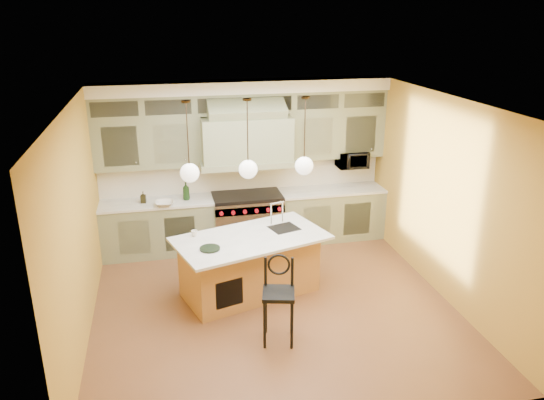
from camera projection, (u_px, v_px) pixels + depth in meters
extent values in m
plane|color=brown|center=(273.00, 306.00, 7.59)|extent=(5.00, 5.00, 0.00)
plane|color=white|center=(274.00, 103.00, 6.61)|extent=(5.00, 5.00, 0.00)
plane|color=#B68C32|center=(243.00, 162.00, 9.40)|extent=(5.00, 0.00, 5.00)
plane|color=#B68C32|center=(333.00, 307.00, 4.80)|extent=(5.00, 0.00, 5.00)
plane|color=#B68C32|center=(78.00, 226.00, 6.60)|extent=(0.00, 5.00, 5.00)
plane|color=#B68C32|center=(443.00, 198.00, 7.60)|extent=(0.00, 5.00, 5.00)
cube|color=gray|center=(159.00, 228.00, 9.12)|extent=(1.90, 0.65, 0.90)
cube|color=gray|center=(330.00, 214.00, 9.75)|extent=(1.90, 0.65, 0.90)
cube|color=white|center=(157.00, 202.00, 8.97)|extent=(1.90, 0.68, 0.04)
cube|color=white|center=(331.00, 190.00, 9.59)|extent=(1.90, 0.68, 0.04)
cube|color=beige|center=(244.00, 175.00, 9.46)|extent=(5.00, 0.04, 0.56)
cube|color=gray|center=(147.00, 143.00, 8.75)|extent=(1.75, 0.35, 0.85)
cube|color=gray|center=(335.00, 134.00, 9.40)|extent=(1.75, 0.35, 0.85)
cube|color=gray|center=(246.00, 139.00, 8.91)|extent=(1.50, 0.70, 0.75)
cube|color=#777D5B|center=(246.00, 162.00, 9.04)|extent=(1.60, 0.76, 0.10)
cube|color=#333833|center=(244.00, 103.00, 8.87)|extent=(5.00, 0.35, 0.35)
cube|color=white|center=(244.00, 86.00, 8.76)|extent=(5.00, 0.47, 0.20)
cube|color=silver|center=(247.00, 221.00, 9.41)|extent=(1.20, 0.70, 0.90)
cube|color=black|center=(247.00, 196.00, 9.25)|extent=(1.20, 0.70, 0.06)
cube|color=silver|center=(250.00, 210.00, 9.01)|extent=(1.20, 0.06, 0.14)
cube|color=#AD773D|center=(250.00, 266.00, 7.80)|extent=(2.07, 1.42, 0.88)
cube|color=white|center=(251.00, 238.00, 7.60)|extent=(2.38, 1.73, 0.04)
cube|color=black|center=(284.00, 229.00, 7.91)|extent=(0.49, 0.46, 0.05)
cylinder|color=black|center=(265.00, 325.00, 6.53)|extent=(0.04, 0.04, 0.65)
cylinder|color=black|center=(292.00, 326.00, 6.52)|extent=(0.04, 0.04, 0.65)
cylinder|color=black|center=(266.00, 311.00, 6.85)|extent=(0.04, 0.04, 0.65)
cylinder|color=black|center=(292.00, 311.00, 6.84)|extent=(0.04, 0.04, 0.65)
cube|color=black|center=(279.00, 294.00, 6.57)|extent=(0.48, 0.48, 0.05)
torus|color=black|center=(279.00, 265.00, 6.62)|extent=(0.29, 0.10, 0.29)
imported|color=black|center=(352.00, 159.00, 9.56)|extent=(0.54, 0.37, 0.30)
imported|color=#173414|center=(186.00, 191.00, 8.99)|extent=(0.13, 0.13, 0.31)
imported|color=black|center=(143.00, 197.00, 8.86)|extent=(0.10, 0.10, 0.20)
imported|color=silver|center=(165.00, 204.00, 8.74)|extent=(0.33, 0.33, 0.08)
imported|color=silver|center=(194.00, 233.00, 7.61)|extent=(0.11, 0.11, 0.09)
cylinder|color=#2D2319|center=(186.00, 101.00, 6.82)|extent=(0.12, 0.12, 0.03)
cylinder|color=#2D2319|center=(188.00, 135.00, 6.97)|extent=(0.02, 0.02, 0.93)
sphere|color=white|center=(190.00, 173.00, 7.14)|extent=(0.26, 0.26, 0.26)
cylinder|color=#2D2319|center=(247.00, 99.00, 6.98)|extent=(0.12, 0.12, 0.03)
cylinder|color=#2D2319|center=(248.00, 133.00, 7.13)|extent=(0.02, 0.02, 0.93)
sphere|color=white|center=(248.00, 169.00, 7.30)|extent=(0.26, 0.26, 0.26)
cylinder|color=#2D2319|center=(306.00, 97.00, 7.14)|extent=(0.12, 0.12, 0.03)
cylinder|color=#2D2319|center=(305.00, 130.00, 7.29)|extent=(0.02, 0.02, 0.93)
sphere|color=white|center=(304.00, 166.00, 7.46)|extent=(0.26, 0.26, 0.26)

